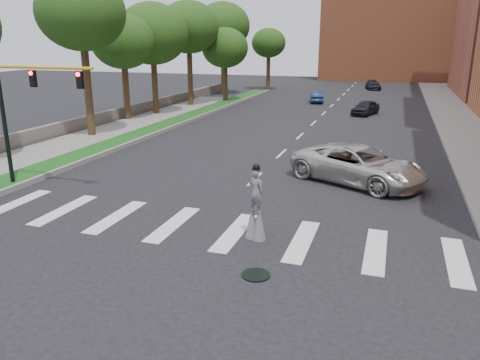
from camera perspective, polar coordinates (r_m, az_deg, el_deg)
ground_plane at (r=17.36m, az=-5.77°, el=-7.06°), size 160.00×160.00×0.00m
grass_median at (r=39.53m, az=-9.35°, el=6.51°), size 2.00×60.00×0.25m
median_curb at (r=39.06m, az=-7.98°, el=6.47°), size 0.20×60.00×0.28m
sidewalk_left at (r=33.03m, az=-22.03°, el=3.45°), size 4.00×60.00×0.18m
sidewalk_right at (r=40.50m, az=26.47°, el=5.17°), size 5.00×90.00×0.18m
stone_wall at (r=43.91m, az=-14.62°, el=7.76°), size 0.50×56.00×1.10m
manhole at (r=14.72m, az=1.94°, el=-11.49°), size 0.90×0.90×0.04m
building_backdrop at (r=92.49m, az=18.75°, el=17.13°), size 26.00×14.00×18.00m
traffic_signal at (r=24.11m, az=-25.00°, el=8.44°), size 5.30×0.23×6.20m
stilt_performer at (r=16.87m, az=1.93°, el=-3.75°), size 0.82×0.63×2.82m
suv_crossing at (r=24.29m, az=14.20°, el=1.82°), size 7.49×5.84×1.89m
car_near at (r=47.29m, az=15.05°, el=8.52°), size 2.83×4.42×1.40m
car_mid at (r=55.66m, az=9.32°, el=9.96°), size 2.15×4.11×1.29m
car_far at (r=72.41m, az=15.92°, el=11.07°), size 2.67×4.69×1.28m
tree_2 at (r=36.26m, az=-18.82°, el=18.68°), size 6.19×6.19×11.44m
tree_3 at (r=43.10m, az=-14.10°, el=16.01°), size 5.50×5.50×9.20m
tree_4 at (r=51.68m, az=-6.28°, el=17.99°), size 6.36×6.36×10.96m
tree_5 at (r=62.89m, az=-2.14°, el=18.23°), size 7.00×7.00×11.67m
tree_6 at (r=54.64m, az=-1.86°, el=15.77°), size 5.24×5.24×8.36m
tree_7 at (r=69.16m, az=3.51°, el=16.29°), size 4.82×4.82×8.62m
tree_8 at (r=45.95m, az=-10.65°, el=17.09°), size 6.64×6.64×10.35m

